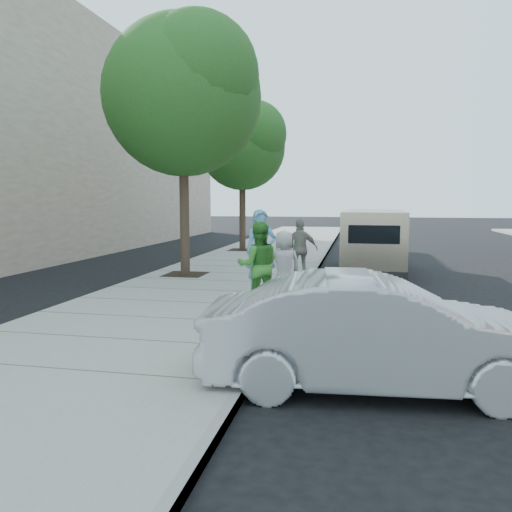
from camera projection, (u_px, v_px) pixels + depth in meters
name	position (u px, v px, depth m)	size (l,w,h in m)	color
ground	(241.00, 297.00, 12.30)	(120.00, 120.00, 0.00)	black
sidewalk	(202.00, 293.00, 12.49)	(5.00, 60.00, 0.15)	gray
curb_face	(299.00, 297.00, 12.00)	(0.12, 60.00, 0.16)	gray
tree_near	(184.00, 91.00, 14.46)	(4.62, 4.60, 7.53)	black
tree_far	(243.00, 143.00, 21.94)	(3.92, 3.80, 6.49)	black
parking_meter	(287.00, 255.00, 11.05)	(0.31, 0.17, 1.41)	gray
van	(374.00, 240.00, 16.31)	(2.02, 5.58, 2.05)	tan
sedan	(378.00, 333.00, 6.26)	(1.53, 4.40, 1.45)	#AFB1B6
person_officer	(261.00, 252.00, 11.86)	(0.74, 0.48, 2.02)	#5A9DBF
person_green_shirt	(258.00, 265.00, 10.26)	(0.87, 0.68, 1.79)	#36872C
person_gray_shirt	(284.00, 266.00, 11.01)	(0.77, 0.50, 1.58)	#B3B3B6
person_striped_polo	(300.00, 249.00, 14.11)	(1.00, 0.42, 1.70)	gray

